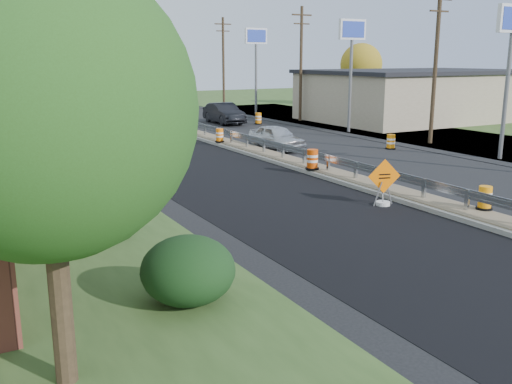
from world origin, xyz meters
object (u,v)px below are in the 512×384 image
barrel_median_far (220,136)px  car_dark_mid (224,113)px  caution_sign (383,194)px  barrel_median_mid (312,160)px  car_silver (277,137)px  car_dark_far (157,106)px  barrel_shoulder_mid (258,119)px  barrel_median_near (485,198)px  barrel_shoulder_near (391,142)px

barrel_median_far → car_dark_mid: 12.11m
caution_sign → barrel_median_mid: bearing=96.4°
caution_sign → car_silver: (3.33, 13.19, 0.27)m
car_dark_mid → car_dark_far: bearing=101.3°
barrel_median_mid → barrel_median_far: 10.04m
car_dark_mid → barrel_median_mid: bearing=-102.7°
barrel_median_mid → barrel_shoulder_mid: barrel_median_mid is taller
car_dark_mid → caution_sign: bearing=-101.5°
barrel_median_near → barrel_median_mid: 8.84m
car_dark_mid → car_dark_far: size_ratio=1.09×
barrel_shoulder_near → car_silver: 6.77m
barrel_median_near → car_dark_mid: 29.92m
barrel_median_mid → barrel_shoulder_near: bearing=25.5°
barrel_median_near → car_dark_mid: size_ratio=0.16×
caution_sign → barrel_shoulder_near: 13.64m
car_silver → barrel_median_far: bearing=124.2°
barrel_median_near → car_dark_far: bearing=86.4°
barrel_median_far → car_dark_far: car_dark_far is taller
barrel_median_near → car_dark_far: (2.56, 40.81, 0.06)m
car_silver → barrel_shoulder_mid: bearing=60.7°
barrel_median_near → barrel_shoulder_near: size_ratio=0.93×
barrel_median_far → barrel_shoulder_near: bearing=-36.2°
barrel_shoulder_near → car_dark_mid: size_ratio=0.17×
barrel_median_far → barrel_shoulder_near: size_ratio=0.94×
caution_sign → barrel_shoulder_near: caution_sign is taller
barrel_median_near → barrel_shoulder_mid: (6.65, 27.87, -0.18)m
barrel_shoulder_mid → car_dark_mid: size_ratio=0.18×
car_dark_far → barrel_median_near: bearing=87.4°
barrel_median_mid → barrel_shoulder_near: barrel_median_mid is taller
car_silver → car_dark_far: size_ratio=0.89×
barrel_median_near → barrel_median_mid: bearing=97.1°
barrel_median_near → car_dark_far: size_ratio=0.17×
caution_sign → barrel_shoulder_near: size_ratio=1.98×
barrel_median_far → car_silver: size_ratio=0.20×
caution_sign → barrel_shoulder_mid: size_ratio=1.87×
barrel_shoulder_near → car_dark_mid: car_dark_mid is taller
barrel_shoulder_near → barrel_shoulder_mid: (-0.56, 15.15, 0.02)m
car_dark_far → barrel_shoulder_mid: bearing=108.5°
barrel_median_near → barrel_median_far: (-1.10, 18.81, 0.01)m
barrel_shoulder_mid → car_dark_mid: bearing=142.7°
barrel_median_far → car_dark_far: (3.66, 22.01, 0.06)m
caution_sign → car_silver: size_ratio=0.41×
caution_sign → barrel_median_near: size_ratio=2.13×
barrel_median_near → car_silver: car_silver is taller
car_silver → car_dark_far: car_silver is taller
car_dark_far → barrel_median_mid: bearing=84.5°
barrel_median_far → barrel_shoulder_mid: (7.75, 9.07, -0.18)m
caution_sign → barrel_median_mid: 6.11m
barrel_shoulder_near → car_dark_far: 28.47m
car_dark_mid → car_silver: bearing=-100.9°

